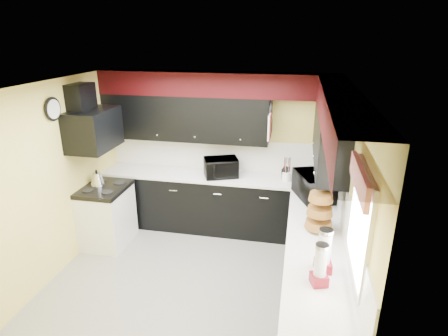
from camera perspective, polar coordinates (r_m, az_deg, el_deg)
name	(u,v)px	position (r m, az deg, el deg)	size (l,w,h in m)	color
ground	(190,284)	(5.04, -5.20, -17.25)	(3.60, 3.60, 0.00)	gray
wall_back	(219,150)	(6.03, -0.72, 2.70)	(3.60, 0.06, 2.50)	#E0C666
wall_right	(347,209)	(4.26, 18.24, -5.99)	(0.06, 3.60, 2.50)	#E0C666
wall_left	(49,184)	(5.20, -25.06, -2.18)	(0.06, 3.60, 2.50)	#E0C666
ceiling	(183,87)	(4.05, -6.33, 12.15)	(3.60, 3.60, 0.06)	white
cab_back	(216,203)	(6.05, -1.30, -5.39)	(3.60, 0.60, 0.90)	black
cab_right	(313,285)	(4.39, 13.41, -16.92)	(0.60, 3.00, 0.90)	black
counter_back	(215,176)	(5.86, -1.33, -1.24)	(3.62, 0.64, 0.04)	white
counter_right	(317,248)	(4.13, 13.94, -11.68)	(0.64, 3.02, 0.04)	white
splash_back	(219,154)	(6.04, -0.74, 2.13)	(3.60, 0.02, 0.50)	white
splash_right	(345,214)	(4.29, 18.02, -6.71)	(0.02, 3.60, 0.50)	white
upper_back	(185,118)	(5.85, -5.95, 7.63)	(2.60, 0.35, 0.70)	black
upper_right	(330,137)	(4.90, 15.86, 4.52)	(0.35, 1.80, 0.70)	black
soffit_back	(216,84)	(5.63, -1.17, 12.66)	(3.60, 0.36, 0.35)	black
soffit_right	(342,113)	(3.73, 17.54, 7.95)	(0.36, 3.24, 0.35)	black
stove	(107,217)	(5.93, -17.35, -7.13)	(0.60, 0.75, 0.86)	white
cooktop	(104,189)	(5.75, -17.82, -3.03)	(0.62, 0.77, 0.06)	black
hood	(94,129)	(5.50, -19.26, 5.59)	(0.50, 0.78, 0.55)	black
hood_duct	(81,99)	(5.48, -20.95, 9.85)	(0.24, 0.40, 0.40)	black
window	(360,224)	(3.33, 20.07, -8.02)	(0.03, 0.86, 0.96)	white
valance	(359,179)	(3.16, 19.94, -1.55)	(0.04, 0.88, 0.20)	red
pan_top	(271,109)	(5.49, 7.17, 8.89)	(0.03, 0.22, 0.40)	black
pan_mid	(269,128)	(5.42, 6.94, 6.04)	(0.03, 0.28, 0.46)	black
pan_low	(271,126)	(5.68, 7.16, 6.36)	(0.03, 0.24, 0.42)	black
cut_board	(270,127)	(5.29, 6.96, 6.25)	(0.03, 0.26, 0.35)	white
baskets	(320,211)	(4.31, 14.36, -6.32)	(0.27, 0.27, 0.50)	brown
clock	(53,109)	(5.14, -24.65, 8.17)	(0.03, 0.30, 0.30)	black
deco_plate	(360,126)	(3.60, 20.03, 6.02)	(0.03, 0.24, 0.24)	white
toaster_oven	(221,168)	(5.75, -0.44, 0.07)	(0.50, 0.41, 0.29)	black
microwave	(314,186)	(5.14, 13.61, -2.68)	(0.62, 0.42, 0.34)	black
utensil_crock	(286,176)	(5.68, 9.50, -1.26)	(0.13, 0.13, 0.14)	white
knife_block	(286,174)	(5.72, 9.38, -0.84)	(0.09, 0.12, 0.19)	black
kettle	(97,179)	(5.81, -18.76, -1.58)	(0.20, 0.20, 0.18)	#AAAAAE
dispenser_a	(324,251)	(3.64, 15.02, -12.18)	(0.15, 0.15, 0.42)	maroon
dispenser_b	(320,266)	(3.47, 14.45, -14.31)	(0.14, 0.14, 0.37)	#5C0C0A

